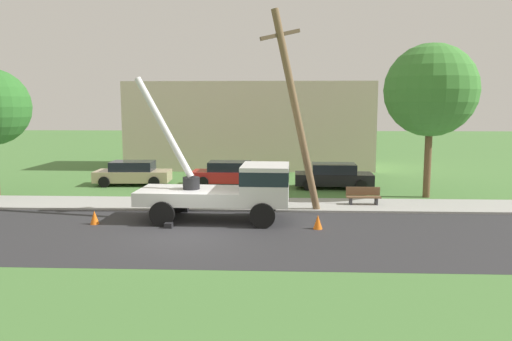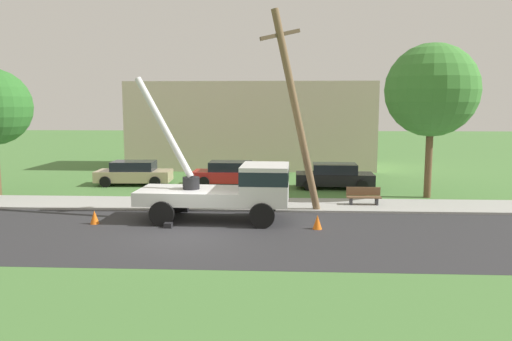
# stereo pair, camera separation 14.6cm
# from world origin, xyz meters

# --- Properties ---
(ground_plane) EXTENTS (120.00, 120.00, 0.00)m
(ground_plane) POSITION_xyz_m (0.00, 12.00, 0.00)
(ground_plane) COLOR #477538
(road_asphalt) EXTENTS (80.00, 7.89, 0.01)m
(road_asphalt) POSITION_xyz_m (0.00, 0.00, 0.00)
(road_asphalt) COLOR #2B2B2D
(road_asphalt) RESTS_ON ground
(sidewalk_strip) EXTENTS (80.00, 2.95, 0.10)m
(sidewalk_strip) POSITION_xyz_m (0.00, 5.42, 0.05)
(sidewalk_strip) COLOR #9E9E99
(sidewalk_strip) RESTS_ON ground
(utility_truck) EXTENTS (6.76, 3.21, 5.98)m
(utility_truck) POSITION_xyz_m (1.52, 2.33, 1.41)
(utility_truck) COLOR silver
(utility_truck) RESTS_ON ground
(leaning_utility_pole) EXTENTS (2.79, 1.28, 8.82)m
(leaning_utility_pole) POSITION_xyz_m (4.10, 3.93, 4.53)
(leaning_utility_pole) COLOR brown
(leaning_utility_pole) RESTS_ON ground
(traffic_cone_ahead) EXTENTS (0.36, 0.36, 0.56)m
(traffic_cone_ahead) POSITION_xyz_m (4.89, 1.03, 0.28)
(traffic_cone_ahead) COLOR orange
(traffic_cone_ahead) RESTS_ON ground
(traffic_cone_behind) EXTENTS (0.36, 0.36, 0.56)m
(traffic_cone_behind) POSITION_xyz_m (-4.04, 1.41, 0.28)
(traffic_cone_behind) COLOR orange
(traffic_cone_behind) RESTS_ON ground
(parked_sedan_tan) EXTENTS (4.46, 2.13, 1.42)m
(parked_sedan_tan) POSITION_xyz_m (-5.33, 11.16, 0.71)
(parked_sedan_tan) COLOR tan
(parked_sedan_tan) RESTS_ON ground
(parked_sedan_red) EXTENTS (4.42, 2.05, 1.42)m
(parked_sedan_red) POSITION_xyz_m (0.46, 11.27, 0.71)
(parked_sedan_red) COLOR #B21E1E
(parked_sedan_red) RESTS_ON ground
(parked_sedan_black) EXTENTS (4.45, 2.10, 1.42)m
(parked_sedan_black) POSITION_xyz_m (6.53, 10.54, 0.71)
(parked_sedan_black) COLOR black
(parked_sedan_black) RESTS_ON ground
(park_bench) EXTENTS (1.60, 0.45, 0.90)m
(park_bench) POSITION_xyz_m (7.37, 5.49, 0.46)
(park_bench) COLOR brown
(park_bench) RESTS_ON ground
(roadside_tree_far) EXTENTS (4.70, 4.70, 7.86)m
(roadside_tree_far) POSITION_xyz_m (11.04, 7.94, 5.49)
(roadside_tree_far) COLOR brown
(roadside_tree_far) RESTS_ON ground
(lowrise_building_backdrop) EXTENTS (18.00, 6.00, 6.40)m
(lowrise_building_backdrop) POSITION_xyz_m (1.20, 20.11, 3.20)
(lowrise_building_backdrop) COLOR beige
(lowrise_building_backdrop) RESTS_ON ground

